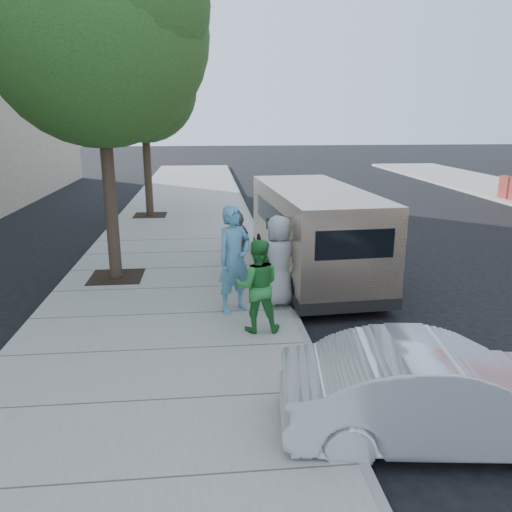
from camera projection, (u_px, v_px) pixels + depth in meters
name	position (u px, v px, depth m)	size (l,w,h in m)	color
ground	(218.00, 319.00, 9.57)	(120.00, 120.00, 0.00)	black
sidewalk	(166.00, 317.00, 9.45)	(5.00, 60.00, 0.15)	gray
curb_face	(293.00, 313.00, 9.68)	(0.12, 60.00, 0.16)	gray
tree_near	(99.00, 25.00, 10.16)	(4.62, 4.60, 7.53)	black
tree_far	(144.00, 83.00, 17.62)	(3.92, 3.80, 6.49)	black
parking_meter	(274.00, 237.00, 10.69)	(0.33, 0.23, 1.52)	gray
van	(312.00, 231.00, 11.70)	(2.31, 5.97, 2.17)	beige
sedan	(440.00, 394.00, 5.83)	(1.30, 3.74, 1.23)	silver
person_officer	(234.00, 259.00, 9.34)	(0.74, 0.49, 2.03)	#538FB0
person_green_shirt	(257.00, 286.00, 8.50)	(0.79, 0.62, 1.63)	#2B8336
person_gray_shirt	(279.00, 261.00, 9.67)	(0.87, 0.57, 1.79)	#ADAEB0
person_striped_polo	(239.00, 246.00, 11.23)	(0.91, 0.38, 1.56)	gray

